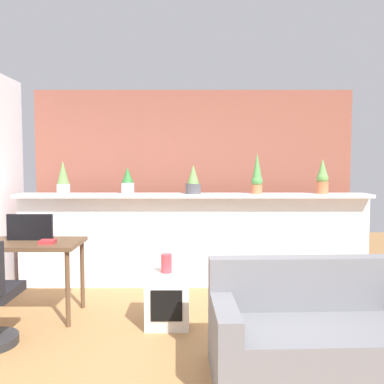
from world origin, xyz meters
name	(u,v)px	position (x,y,z in m)	size (l,w,h in m)	color
ground_plane	(194,366)	(0.00, 0.00, 0.00)	(12.00, 12.00, 0.00)	#9E7042
divider_wall	(193,242)	(0.00, 2.00, 0.56)	(4.26, 0.16, 1.11)	white
plant_shelf	(193,195)	(0.00, 1.96, 1.13)	(4.26, 0.37, 0.04)	white
brick_wall_behind	(193,183)	(0.00, 2.60, 1.25)	(4.26, 0.10, 2.50)	brown
potted_plant_0	(63,178)	(-1.57, 1.96, 1.34)	(0.16, 0.16, 0.40)	silver
potted_plant_1	(128,181)	(-0.80, 1.99, 1.31)	(0.15, 0.15, 0.32)	silver
potted_plant_2	(193,182)	(0.00, 1.93, 1.30)	(0.19, 0.19, 0.35)	#4C4C51
potted_plant_3	(257,175)	(0.77, 1.95, 1.37)	(0.14, 0.14, 0.49)	#C66B42
potted_plant_4	(322,178)	(1.56, 1.95, 1.34)	(0.14, 0.14, 0.42)	#C66B42
desk	(24,250)	(-1.66, 0.99, 0.67)	(1.10, 0.60, 0.75)	brown
tv_monitor	(30,227)	(-1.63, 1.07, 0.88)	(0.45, 0.04, 0.26)	black
side_cube_shelf	(168,299)	(-0.24, 0.79, 0.25)	(0.40, 0.41, 0.50)	silver
vase_on_shelf	(167,263)	(-0.25, 0.78, 0.59)	(0.10, 0.10, 0.17)	#CC3D47
book_on_desk	(48,242)	(-1.39, 0.89, 0.77)	(0.14, 0.13, 0.04)	#B22D33
couch	(322,337)	(0.90, -0.13, 0.28)	(1.59, 0.82, 0.80)	slate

